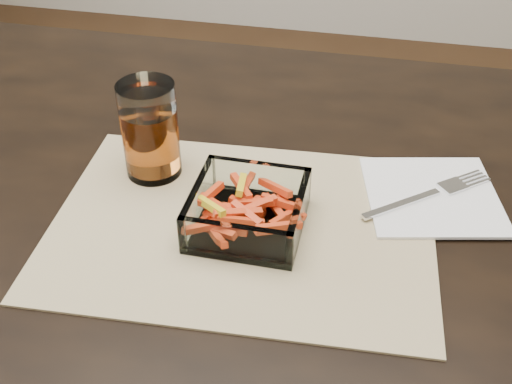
% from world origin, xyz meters
% --- Properties ---
extents(dining_table, '(1.60, 0.90, 0.75)m').
position_xyz_m(dining_table, '(0.00, 0.00, 0.66)').
color(dining_table, black).
rests_on(dining_table, ground).
extents(placemat, '(0.47, 0.35, 0.00)m').
position_xyz_m(placemat, '(0.01, -0.04, 0.75)').
color(placemat, tan).
rests_on(placemat, dining_table).
extents(glass_bowl, '(0.13, 0.13, 0.05)m').
position_xyz_m(glass_bowl, '(0.02, -0.04, 0.77)').
color(glass_bowl, white).
rests_on(glass_bowl, placemat).
extents(tumbler, '(0.07, 0.07, 0.13)m').
position_xyz_m(tumbler, '(-0.13, 0.04, 0.81)').
color(tumbler, white).
rests_on(tumbler, placemat).
extents(napkin, '(0.19, 0.19, 0.00)m').
position_xyz_m(napkin, '(0.23, 0.06, 0.76)').
color(napkin, white).
rests_on(napkin, placemat).
extents(fork, '(0.16, 0.13, 0.00)m').
position_xyz_m(fork, '(0.23, 0.06, 0.76)').
color(fork, silver).
rests_on(fork, napkin).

